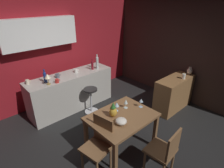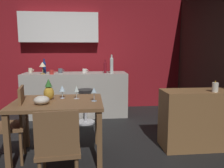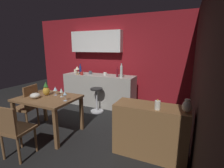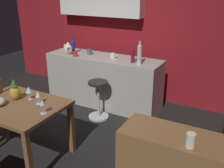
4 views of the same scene
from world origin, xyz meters
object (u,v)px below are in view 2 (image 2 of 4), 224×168
(chair_by_doorway, at_px, (58,148))
(wine_bottle_cobalt, at_px, (44,67))
(wine_glass_center, at_px, (76,89))
(cup_cream, at_px, (30,70))
(chair_near_window, at_px, (13,122))
(pineapple_centerpiece, at_px, (49,91))
(cup_red, at_px, (52,72))
(sideboard_cabinet, at_px, (201,119))
(dining_table, at_px, (58,109))
(bar_stool, at_px, (86,105))
(counter_lamp, at_px, (42,65))
(wine_bottle_clear, at_px, (112,64))
(wine_glass_left, at_px, (62,89))
(wine_glass_right, at_px, (94,91))
(fruit_bowl, at_px, (42,100))
(cup_slate, at_px, (60,71))
(wine_bottle_ruby, at_px, (105,67))
(pillar_candle_tall, at_px, (215,87))
(cup_white, at_px, (85,71))

(chair_by_doorway, height_order, wine_bottle_cobalt, wine_bottle_cobalt)
(wine_glass_center, distance_m, cup_cream, 2.14)
(chair_near_window, bearing_deg, pineapple_centerpiece, 16.78)
(chair_by_doorway, height_order, cup_red, cup_red)
(sideboard_cabinet, xyz_separation_m, chair_by_doorway, (-1.84, -0.92, 0.07))
(dining_table, bearing_deg, bar_stool, 76.74)
(sideboard_cabinet, height_order, counter_lamp, counter_lamp)
(sideboard_cabinet, relative_size, wine_bottle_clear, 2.95)
(bar_stool, relative_size, wine_glass_left, 3.76)
(wine_glass_right, bearing_deg, cup_red, 115.08)
(dining_table, xyz_separation_m, cup_cream, (-0.82, 2.00, 0.31))
(wine_glass_right, height_order, counter_lamp, counter_lamp)
(chair_by_doorway, relative_size, pineapple_centerpiece, 3.17)
(wine_bottle_clear, bearing_deg, wine_glass_center, -111.04)
(wine_glass_center, bearing_deg, cup_red, 110.32)
(fruit_bowl, bearing_deg, wine_bottle_cobalt, 99.67)
(cup_slate, bearing_deg, pineapple_centerpiece, -87.64)
(pineapple_centerpiece, height_order, counter_lamp, counter_lamp)
(wine_glass_left, distance_m, wine_bottle_ruby, 1.75)
(sideboard_cabinet, distance_m, wine_glass_center, 1.78)
(wine_bottle_cobalt, xyz_separation_m, wine_bottle_clear, (1.35, -0.09, 0.04))
(pineapple_centerpiece, bearing_deg, fruit_bowl, -101.03)
(wine_glass_center, height_order, pillar_candle_tall, pillar_candle_tall)
(sideboard_cabinet, distance_m, wine_glass_right, 1.57)
(dining_table, bearing_deg, chair_near_window, -175.95)
(sideboard_cabinet, xyz_separation_m, cup_cream, (-2.77, 1.88, 0.54))
(wine_bottle_cobalt, distance_m, cup_red, 0.27)
(cup_red, bearing_deg, cup_slate, 61.29)
(cup_slate, height_order, pillar_candle_tall, cup_slate)
(sideboard_cabinet, bearing_deg, cup_cream, 145.79)
(pineapple_centerpiece, xyz_separation_m, wine_bottle_clear, (0.97, 1.65, 0.22))
(wine_bottle_ruby, relative_size, cup_white, 2.19)
(fruit_bowl, relative_size, cup_red, 1.60)
(cup_cream, relative_size, cup_white, 0.91)
(wine_bottle_cobalt, relative_size, cup_cream, 2.65)
(chair_near_window, bearing_deg, wine_glass_right, -0.01)
(wine_glass_left, distance_m, pillar_candle_tall, 2.02)
(cup_cream, height_order, pillar_candle_tall, cup_cream)
(sideboard_cabinet, bearing_deg, counter_lamp, 147.59)
(bar_stool, bearing_deg, cup_cream, 149.87)
(chair_near_window, bearing_deg, counter_lamp, 88.87)
(wine_glass_right, xyz_separation_m, cup_red, (-0.78, 1.67, 0.08))
(cup_red, height_order, cup_white, cup_red)
(bar_stool, bearing_deg, pineapple_centerpiece, -109.15)
(bar_stool, bearing_deg, wine_glass_left, -103.27)
(chair_by_doorway, relative_size, wine_bottle_ruby, 3.22)
(dining_table, height_order, chair_by_doorway, chair_by_doorway)
(bar_stool, xyz_separation_m, wine_glass_right, (0.14, -1.38, 0.53))
(cup_red, relative_size, counter_lamp, 0.48)
(chair_near_window, height_order, wine_glass_right, chair_near_window)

